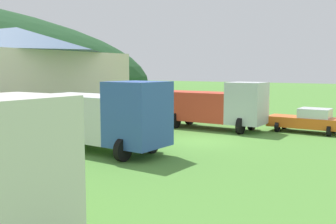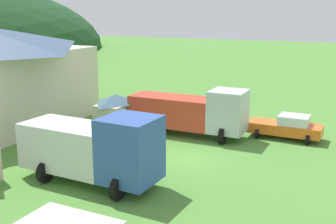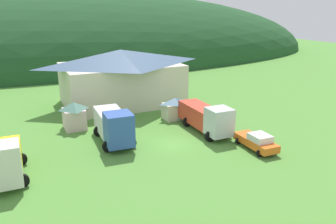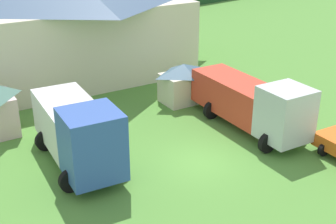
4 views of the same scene
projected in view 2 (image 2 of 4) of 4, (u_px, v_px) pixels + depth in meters
ground_plane at (187, 159)px, 25.00m from camera, size 200.00×200.00×0.00m
play_shed_cream at (115, 111)px, 30.88m from camera, size 3.05×2.21×2.62m
box_truck_blue at (95, 147)px, 21.07m from camera, size 3.55×7.54×3.68m
tow_truck_silver at (192, 111)px, 29.36m from camera, size 3.25×8.29×3.38m
service_pickup_orange at (287, 127)px, 28.77m from camera, size 2.35×4.93×1.66m
traffic_cone_near_pickup at (149, 130)px, 30.97m from camera, size 0.36×0.36×0.46m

